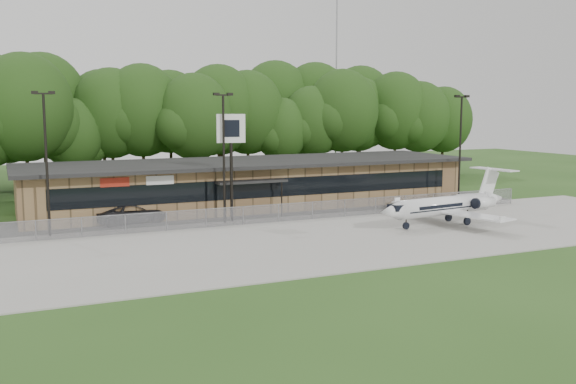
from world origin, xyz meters
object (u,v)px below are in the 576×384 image
business_jet (448,206)px  pole_sign (231,140)px  terminal (250,183)px  suv (131,213)px

business_jet → pole_sign: 17.64m
business_jet → pole_sign: bearing=143.6°
terminal → business_jet: size_ratio=3.22×
pole_sign → suv: bearing=169.6°
terminal → business_jet: 18.64m
business_jet → pole_sign: size_ratio=1.48×
business_jet → terminal: bearing=117.0°
pole_sign → terminal: bearing=69.4°
business_jet → pole_sign: pole_sign is taller
suv → terminal: bearing=-79.2°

